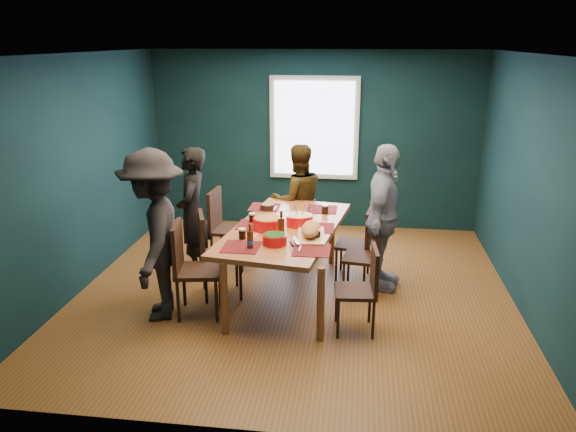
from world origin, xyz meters
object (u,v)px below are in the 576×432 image
object	(u,v)px
chair_left_far	(223,222)
bowl_salad	(268,223)
chair_left_mid	(212,248)
cutting_board	(311,230)
person_near_left	(154,236)
chair_right_mid	(369,251)
dining_table	(285,233)
bowl_herbs	(275,239)
chair_left_near	(189,262)
chair_right_far	(360,238)
person_far_left	(192,213)
chair_right_near	(364,283)
bowl_dumpling	(299,219)
person_right	(383,218)
person_back	(298,201)

from	to	relation	value
chair_left_far	bowl_salad	bearing A→B (deg)	-45.92
chair_left_mid	cutting_board	distance (m)	1.18
bowl_salad	person_near_left	bearing A→B (deg)	-152.15
chair_right_mid	dining_table	bearing A→B (deg)	-164.52
dining_table	person_near_left	bearing A→B (deg)	-142.82
bowl_herbs	chair_left_near	bearing A→B (deg)	-177.06
chair_left_near	dining_table	bearing A→B (deg)	24.82
dining_table	chair_right_far	bearing A→B (deg)	42.46
chair_right_far	chair_right_mid	world-z (taller)	chair_right_mid
chair_right_mid	person_far_left	size ratio (longest dim) A/B	0.56
person_near_left	chair_right_near	bearing A→B (deg)	75.57
chair_right_mid	chair_right_near	xyz separation A→B (m)	(-0.06, -0.89, -0.01)
bowl_salad	person_far_left	bearing A→B (deg)	152.19
bowl_salad	bowl_dumpling	size ratio (longest dim) A/B	1.09
dining_table	person_right	size ratio (longest dim) A/B	1.34
chair_left_far	bowl_salad	world-z (taller)	chair_left_far
cutting_board	chair_right_mid	bearing A→B (deg)	29.29
chair_left_near	bowl_dumpling	world-z (taller)	bowl_dumpling
person_right	chair_right_far	bearing A→B (deg)	58.00
bowl_dumpling	chair_left_near	bearing A→B (deg)	-147.49
person_back	cutting_board	xyz separation A→B (m)	(0.32, -1.58, 0.13)
chair_left_mid	person_near_left	distance (m)	0.78
person_back	chair_left_near	bearing A→B (deg)	40.92
person_near_left	bowl_herbs	size ratio (longest dim) A/B	7.17
dining_table	chair_right_far	distance (m)	1.04
person_far_left	bowl_herbs	world-z (taller)	person_far_left
chair_left_mid	person_right	distance (m)	2.00
chair_right_far	cutting_board	bearing A→B (deg)	-113.67
chair_right_far	dining_table	bearing A→B (deg)	-138.34
chair_right_far	cutting_board	size ratio (longest dim) A/B	1.26
chair_left_near	chair_right_mid	bearing A→B (deg)	13.19
person_far_left	chair_left_far	bearing A→B (deg)	133.84
person_far_left	person_near_left	xyz separation A→B (m)	(-0.07, -1.12, 0.10)
chair_left_far	bowl_salad	distance (m)	1.19
chair_left_near	bowl_dumpling	xyz separation A→B (m)	(1.09, 0.70, 0.30)
bowl_dumpling	bowl_herbs	xyz separation A→B (m)	(-0.18, -0.65, -0.01)
dining_table	bowl_salad	size ratio (longest dim) A/B	7.07
chair_right_near	person_near_left	world-z (taller)	person_near_left
chair_left_near	person_back	distance (m)	2.13
chair_left_near	bowl_salad	distance (m)	0.96
chair_right_mid	bowl_herbs	xyz separation A→B (m)	(-0.99, -0.71, 0.36)
person_far_left	bowl_salad	xyz separation A→B (m)	(1.03, -0.54, 0.09)
chair_left_far	dining_table	bearing A→B (deg)	-35.53
bowl_salad	bowl_herbs	bearing A→B (deg)	-72.14
chair_left_far	person_far_left	distance (m)	0.50
dining_table	cutting_board	xyz separation A→B (m)	(0.31, -0.30, 0.15)
chair_right_mid	chair_left_near	bearing A→B (deg)	-150.78
cutting_board	bowl_herbs	bearing A→B (deg)	-146.54
chair_right_near	bowl_herbs	distance (m)	1.01
chair_left_far	chair_left_mid	xyz separation A→B (m)	(0.10, -0.92, -0.01)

